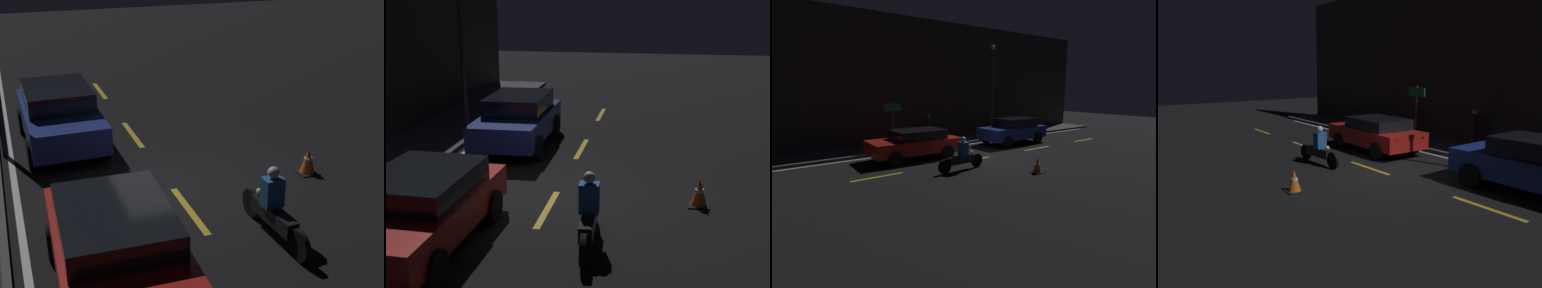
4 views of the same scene
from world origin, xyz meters
The scene contains 14 objects.
ground_plane centered at (0.00, 0.00, 0.00)m, with size 56.00×56.00×0.00m, color black.
raised_curb centered at (0.00, 4.63, 0.06)m, with size 28.00×2.33×0.12m.
building_front centered at (0.00, 5.94, 3.64)m, with size 28.00×0.30×7.29m.
lane_dash_a centered at (-10.00, 0.00, 0.00)m, with size 2.00×0.14×0.01m.
lane_dash_b centered at (-5.50, 0.00, 0.00)m, with size 2.00×0.14×0.01m.
lane_dash_c centered at (-1.00, 0.00, 0.00)m, with size 2.00×0.14×0.01m.
lane_dash_d centered at (3.50, 0.00, 0.00)m, with size 2.00×0.14×0.01m.
lane_solid_kerb centered at (0.00, 3.21, 0.00)m, with size 25.20×0.14×0.01m.
taxi_red centered at (-2.95, 1.88, 0.74)m, with size 4.18×2.12×1.35m.
sedan_blue centered at (3.55, 1.89, 0.81)m, with size 4.09×1.98×1.51m.
motorcycle centered at (-2.43, -1.09, 0.54)m, with size 2.22×0.37×1.35m.
traffic_cone_near centered at (-0.29, -3.15, 0.29)m, with size 0.45×0.45×0.60m.
pedestrian centered at (-0.49, 4.83, 0.92)m, with size 0.34×0.34×1.59m.
shop_sign centered at (-2.99, 4.18, 1.81)m, with size 0.90×0.08×2.40m.
Camera 4 is at (8.41, -7.58, 3.29)m, focal length 35.00 mm.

